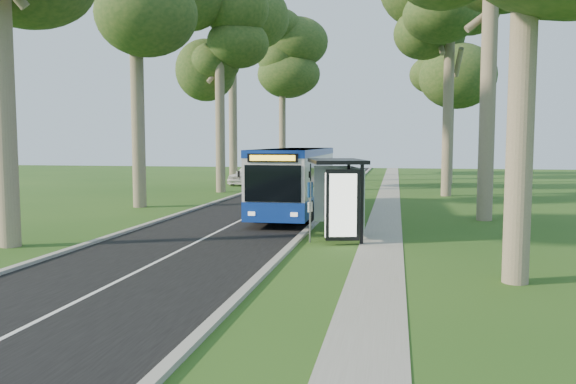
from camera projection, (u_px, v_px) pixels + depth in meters
name	position (u px, v px, depth m)	size (l,w,h in m)	color
ground	(302.00, 236.00, 21.40)	(120.00, 120.00, 0.00)	#254C17
road	(271.00, 206.00, 31.85)	(7.00, 100.00, 0.02)	black
kerb_east	(332.00, 206.00, 31.18)	(0.25, 100.00, 0.12)	#9E9B93
kerb_west	(212.00, 203.00, 32.50)	(0.25, 100.00, 0.12)	#9E9B93
centre_line	(271.00, 205.00, 31.84)	(0.12, 100.00, 0.01)	white
footpath	(387.00, 208.00, 30.62)	(1.50, 100.00, 0.02)	gray
bus	(296.00, 180.00, 28.39)	(2.83, 12.38, 3.27)	silver
bus_stop_sign	(310.00, 204.00, 19.97)	(0.15, 0.30, 2.21)	gray
bus_shelter	(339.00, 183.00, 20.45)	(2.63, 3.78, 2.95)	black
litter_bin	(348.00, 209.00, 26.11)	(0.55, 0.55, 0.97)	black
car_white	(250.00, 175.00, 47.96)	(1.99, 4.95, 1.69)	white
car_silver	(267.00, 172.00, 54.58)	(1.54, 4.43, 1.46)	#B4B6BD
tree_west_c	(219.00, 33.00, 39.72)	(5.20, 5.20, 15.28)	#7A6B56
tree_west_d	(232.00, 31.00, 49.69)	(5.20, 5.20, 18.26)	#7A6B56
tree_west_e	(282.00, 57.00, 59.08)	(5.20, 5.20, 17.00)	#7A6B56
tree_east_c	(450.00, 22.00, 36.73)	(5.20, 5.20, 15.45)	#7A6B56
tree_east_d	(451.00, 53.00, 48.25)	(5.20, 5.20, 15.26)	#7A6B56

